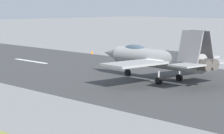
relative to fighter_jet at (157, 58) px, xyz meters
The scene contains 5 objects.
ground_plane 2.58m from the fighter_jet, behind, with size 400.00×400.00×0.00m, color gray.
runway_strip 2.57m from the fighter_jet, behind, with size 240.00×26.00×0.02m.
fighter_jet is the anchor object (origin of this frame).
marker_cone_mid 15.71m from the fighter_jet, 57.81° to the right, with size 0.44×0.44×0.55m, color orange.
marker_cone_far 29.29m from the fighter_jet, 26.79° to the right, with size 0.44×0.44×0.55m, color orange.
Camera 1 is at (-33.11, 38.17, 8.22)m, focal length 76.14 mm.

